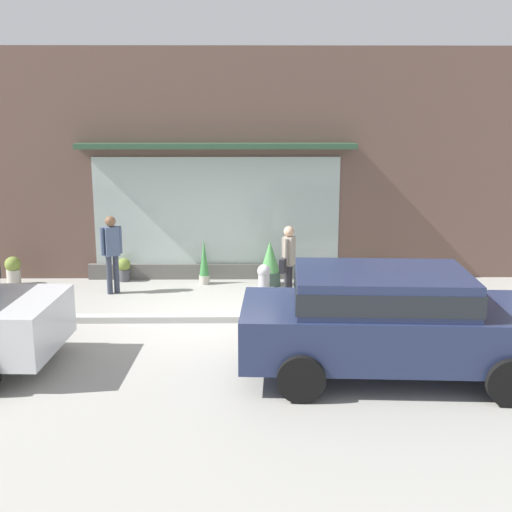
{
  "coord_description": "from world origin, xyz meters",
  "views": [
    {
      "loc": [
        0.73,
        -11.81,
        3.86
      ],
      "look_at": [
        0.87,
        1.2,
        0.94
      ],
      "focal_mm": 45.67,
      "sensor_mm": 36.0,
      "label": 1
    }
  ],
  "objects_px": {
    "potted_plant_window_center": "(374,275)",
    "potted_plant_window_left": "(13,270)",
    "potted_plant_by_entrance": "(204,263)",
    "pedestrian_with_handbag": "(288,259)",
    "pedestrian_passerby": "(112,248)",
    "parked_car_navy": "(390,317)",
    "potted_plant_window_right": "(270,264)",
    "fire_hydrant": "(264,287)",
    "potted_plant_near_hydrant": "(124,269)"
  },
  "relations": [
    {
      "from": "parked_car_navy",
      "to": "potted_plant_window_left",
      "type": "height_order",
      "value": "parked_car_navy"
    },
    {
      "from": "parked_car_navy",
      "to": "pedestrian_with_handbag",
      "type": "bearing_deg",
      "value": 111.41
    },
    {
      "from": "pedestrian_with_handbag",
      "to": "pedestrian_passerby",
      "type": "relative_size",
      "value": 0.94
    },
    {
      "from": "pedestrian_passerby",
      "to": "potted_plant_window_right",
      "type": "xyz_separation_m",
      "value": [
        3.39,
        0.6,
        -0.5
      ]
    },
    {
      "from": "potted_plant_by_entrance",
      "to": "potted_plant_near_hydrant",
      "type": "bearing_deg",
      "value": 171.5
    },
    {
      "from": "potted_plant_window_right",
      "to": "potted_plant_near_hydrant",
      "type": "distance_m",
      "value": 3.39
    },
    {
      "from": "potted_plant_near_hydrant",
      "to": "potted_plant_window_center",
      "type": "distance_m",
      "value": 5.74
    },
    {
      "from": "parked_car_navy",
      "to": "potted_plant_by_entrance",
      "type": "height_order",
      "value": "parked_car_navy"
    },
    {
      "from": "parked_car_navy",
      "to": "potted_plant_window_right",
      "type": "height_order",
      "value": "parked_car_navy"
    },
    {
      "from": "pedestrian_passerby",
      "to": "parked_car_navy",
      "type": "distance_m",
      "value": 6.72
    },
    {
      "from": "pedestrian_passerby",
      "to": "pedestrian_with_handbag",
      "type": "bearing_deg",
      "value": 135.88
    },
    {
      "from": "pedestrian_with_handbag",
      "to": "potted_plant_near_hydrant",
      "type": "distance_m",
      "value": 4.11
    },
    {
      "from": "potted_plant_window_right",
      "to": "potted_plant_near_hydrant",
      "type": "relative_size",
      "value": 1.91
    },
    {
      "from": "pedestrian_with_handbag",
      "to": "potted_plant_window_center",
      "type": "relative_size",
      "value": 4.01
    },
    {
      "from": "parked_car_navy",
      "to": "potted_plant_window_center",
      "type": "height_order",
      "value": "parked_car_navy"
    },
    {
      "from": "pedestrian_with_handbag",
      "to": "potted_plant_window_center",
      "type": "xyz_separation_m",
      "value": [
        2.05,
        1.44,
        -0.72
      ]
    },
    {
      "from": "potted_plant_window_center",
      "to": "potted_plant_window_left",
      "type": "bearing_deg",
      "value": -179.75
    },
    {
      "from": "pedestrian_passerby",
      "to": "parked_car_navy",
      "type": "xyz_separation_m",
      "value": [
        4.98,
        -4.51,
        -0.07
      ]
    },
    {
      "from": "fire_hydrant",
      "to": "parked_car_navy",
      "type": "relative_size",
      "value": 0.2
    },
    {
      "from": "potted_plant_by_entrance",
      "to": "pedestrian_with_handbag",
      "type": "bearing_deg",
      "value": -38.6
    },
    {
      "from": "fire_hydrant",
      "to": "potted_plant_window_right",
      "type": "height_order",
      "value": "potted_plant_window_right"
    },
    {
      "from": "pedestrian_with_handbag",
      "to": "potted_plant_window_left",
      "type": "relative_size",
      "value": 2.42
    },
    {
      "from": "parked_car_navy",
      "to": "potted_plant_window_center",
      "type": "bearing_deg",
      "value": 84.64
    },
    {
      "from": "fire_hydrant",
      "to": "potted_plant_near_hydrant",
      "type": "xyz_separation_m",
      "value": [
        -3.18,
        2.24,
        -0.18
      ]
    },
    {
      "from": "potted_plant_near_hydrant",
      "to": "potted_plant_by_entrance",
      "type": "bearing_deg",
      "value": -8.5
    },
    {
      "from": "fire_hydrant",
      "to": "potted_plant_window_center",
      "type": "xyz_separation_m",
      "value": [
        2.55,
        1.96,
        -0.28
      ]
    },
    {
      "from": "potted_plant_near_hydrant",
      "to": "potted_plant_window_center",
      "type": "height_order",
      "value": "potted_plant_near_hydrant"
    },
    {
      "from": "parked_car_navy",
      "to": "potted_plant_window_left",
      "type": "distance_m",
      "value": 9.06
    },
    {
      "from": "pedestrian_passerby",
      "to": "potted_plant_near_hydrant",
      "type": "distance_m",
      "value": 1.25
    },
    {
      "from": "fire_hydrant",
      "to": "potted_plant_window_left",
      "type": "relative_size",
      "value": 1.4
    },
    {
      "from": "pedestrian_with_handbag",
      "to": "potted_plant_window_right",
      "type": "relative_size",
      "value": 1.54
    },
    {
      "from": "pedestrian_passerby",
      "to": "parked_car_navy",
      "type": "bearing_deg",
      "value": 104.19
    },
    {
      "from": "pedestrian_passerby",
      "to": "potted_plant_window_left",
      "type": "height_order",
      "value": "pedestrian_passerby"
    },
    {
      "from": "parked_car_navy",
      "to": "potted_plant_window_right",
      "type": "xyz_separation_m",
      "value": [
        -1.59,
        5.12,
        -0.43
      ]
    },
    {
      "from": "fire_hydrant",
      "to": "potted_plant_near_hydrant",
      "type": "relative_size",
      "value": 1.7
    },
    {
      "from": "pedestrian_with_handbag",
      "to": "potted_plant_window_right",
      "type": "distance_m",
      "value": 1.4
    },
    {
      "from": "potted_plant_window_center",
      "to": "potted_plant_window_left",
      "type": "height_order",
      "value": "potted_plant_window_left"
    },
    {
      "from": "potted_plant_window_center",
      "to": "potted_plant_window_left",
      "type": "xyz_separation_m",
      "value": [
        -8.16,
        -0.04,
        0.16
      ]
    },
    {
      "from": "potted_plant_by_entrance",
      "to": "potted_plant_window_right",
      "type": "bearing_deg",
      "value": -5.96
    },
    {
      "from": "potted_plant_window_left",
      "to": "potted_plant_near_hydrant",
      "type": "bearing_deg",
      "value": 7.43
    },
    {
      "from": "pedestrian_passerby",
      "to": "potted_plant_window_left",
      "type": "bearing_deg",
      "value": -50.4
    },
    {
      "from": "pedestrian_passerby",
      "to": "potted_plant_window_right",
      "type": "distance_m",
      "value": 3.48
    },
    {
      "from": "parked_car_navy",
      "to": "potted_plant_by_entrance",
      "type": "xyz_separation_m",
      "value": [
        -3.08,
        5.27,
        -0.42
      ]
    },
    {
      "from": "potted_plant_window_right",
      "to": "pedestrian_passerby",
      "type": "bearing_deg",
      "value": -169.91
    },
    {
      "from": "fire_hydrant",
      "to": "potted_plant_window_center",
      "type": "distance_m",
      "value": 3.23
    },
    {
      "from": "potted_plant_window_center",
      "to": "potted_plant_window_right",
      "type": "bearing_deg",
      "value": -176.3
    },
    {
      "from": "pedestrian_with_handbag",
      "to": "potted_plant_window_right",
      "type": "xyz_separation_m",
      "value": [
        -0.33,
        1.29,
        -0.42
      ]
    },
    {
      "from": "pedestrian_passerby",
      "to": "potted_plant_window_center",
      "type": "relative_size",
      "value": 4.28
    },
    {
      "from": "potted_plant_window_right",
      "to": "potted_plant_window_center",
      "type": "xyz_separation_m",
      "value": [
        2.38,
        0.15,
        -0.3
      ]
    },
    {
      "from": "pedestrian_with_handbag",
      "to": "potted_plant_near_hydrant",
      "type": "relative_size",
      "value": 2.93
    }
  ]
}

